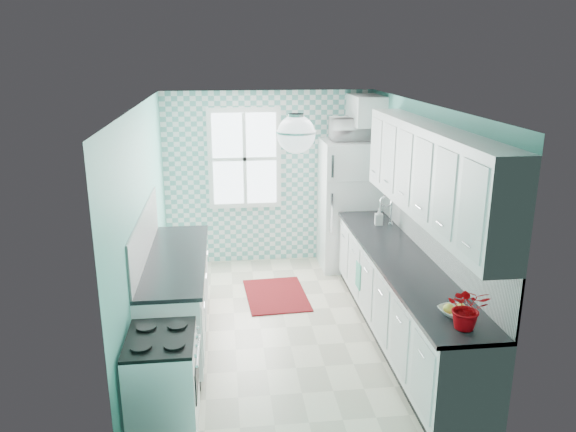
{
  "coord_description": "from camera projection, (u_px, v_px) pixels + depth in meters",
  "views": [
    {
      "loc": [
        -0.65,
        -5.74,
        3.04
      ],
      "look_at": [
        0.05,
        0.25,
        1.25
      ],
      "focal_mm": 35.0,
      "sensor_mm": 36.0,
      "label": 1
    }
  ],
  "objects": [
    {
      "name": "wall_front",
      "position": [
        321.0,
        315.0,
        3.94
      ],
      "size": [
        3.0,
        0.02,
        2.5
      ],
      "primitive_type": "cube",
      "color": "#62C1B1",
      "rests_on": "floor"
    },
    {
      "name": "fruit_bowl",
      "position": [
        454.0,
        312.0,
        4.62
      ],
      "size": [
        0.3,
        0.3,
        0.06
      ],
      "primitive_type": "imported",
      "rotation": [
        0.0,
        0.0,
        0.28
      ],
      "color": "white",
      "rests_on": "countertop_right"
    },
    {
      "name": "countertop_left",
      "position": [
        176.0,
        258.0,
        5.93
      ],
      "size": [
        0.63,
        2.15,
        0.04
      ],
      "primitive_type": "cube",
      "color": "black",
      "rests_on": "base_cabinets_left"
    },
    {
      "name": "microwave",
      "position": [
        351.0,
        129.0,
        7.69
      ],
      "size": [
        0.57,
        0.39,
        0.31
      ],
      "primitive_type": "imported",
      "rotation": [
        0.0,
        0.0,
        3.15
      ],
      "color": "white",
      "rests_on": "fridge"
    },
    {
      "name": "floor",
      "position": [
        286.0,
        328.0,
        6.4
      ],
      "size": [
        3.0,
        4.4,
        0.02
      ],
      "primitive_type": "cube",
      "color": "beige",
      "rests_on": "ground"
    },
    {
      "name": "sink",
      "position": [
        377.0,
        228.0,
        6.92
      ],
      "size": [
        0.49,
        0.41,
        0.53
      ],
      "rotation": [
        0.0,
        0.0,
        -0.01
      ],
      "color": "silver",
      "rests_on": "countertop_right"
    },
    {
      "name": "window",
      "position": [
        245.0,
        159.0,
        7.98
      ],
      "size": [
        1.04,
        0.05,
        1.44
      ],
      "color": "white",
      "rests_on": "wall_back"
    },
    {
      "name": "upper_cabinets_right",
      "position": [
        430.0,
        172.0,
        5.44
      ],
      "size": [
        0.33,
        3.2,
        0.9
      ],
      "primitive_type": "cube",
      "color": "white",
      "rests_on": "wall_right"
    },
    {
      "name": "stove",
      "position": [
        163.0,
        382.0,
        4.59
      ],
      "size": [
        0.55,
        0.69,
        0.82
      ],
      "rotation": [
        0.0,
        0.0,
        0.05
      ],
      "color": "silver",
      "rests_on": "floor"
    },
    {
      "name": "potted_plant",
      "position": [
        468.0,
        308.0,
        4.36
      ],
      "size": [
        0.39,
        0.36,
        0.36
      ],
      "primitive_type": "imported",
      "rotation": [
        0.0,
        0.0,
        -0.3
      ],
      "color": "red",
      "rests_on": "countertop_right"
    },
    {
      "name": "base_cabinets_left",
      "position": [
        177.0,
        299.0,
        6.07
      ],
      "size": [
        0.6,
        2.15,
        0.9
      ],
      "primitive_type": "cube",
      "color": "white",
      "rests_on": "floor"
    },
    {
      "name": "ceiling_light",
      "position": [
        296.0,
        134.0,
        4.98
      ],
      "size": [
        0.34,
        0.34,
        0.35
      ],
      "color": "silver",
      "rests_on": "ceiling"
    },
    {
      "name": "dish_towel",
      "position": [
        358.0,
        276.0,
        6.62
      ],
      "size": [
        0.07,
        0.2,
        0.31
      ],
      "primitive_type": "cube",
      "rotation": [
        0.0,
        0.0,
        -0.29
      ],
      "color": "#6ABDBF",
      "rests_on": "base_cabinets_right"
    },
    {
      "name": "upper_cabinet_fridge",
      "position": [
        366.0,
        110.0,
        7.64
      ],
      "size": [
        0.4,
        0.74,
        0.4
      ],
      "primitive_type": "cube",
      "color": "white",
      "rests_on": "wall_right"
    },
    {
      "name": "accent_wall",
      "position": [
        269.0,
        178.0,
        8.13
      ],
      "size": [
        3.0,
        0.01,
        2.5
      ],
      "primitive_type": "cube",
      "color": "#64ABA3",
      "rests_on": "wall_back"
    },
    {
      "name": "wall_left",
      "position": [
        143.0,
        228.0,
        5.88
      ],
      "size": [
        0.02,
        4.4,
        2.5
      ],
      "primitive_type": "cube",
      "color": "#62C1B1",
      "rests_on": "floor"
    },
    {
      "name": "wall_back",
      "position": [
        269.0,
        178.0,
        8.15
      ],
      "size": [
        3.0,
        0.02,
        2.5
      ],
      "primitive_type": "cube",
      "color": "#62C1B1",
      "rests_on": "floor"
    },
    {
      "name": "soap_bottle",
      "position": [
        379.0,
        217.0,
        6.97
      ],
      "size": [
        0.11,
        0.11,
        0.21
      ],
      "primitive_type": "imported",
      "rotation": [
        0.0,
        0.0,
        -0.15
      ],
      "color": "#AFC0C6",
      "rests_on": "countertop_right"
    },
    {
      "name": "ceiling",
      "position": [
        286.0,
        104.0,
        5.68
      ],
      "size": [
        3.0,
        4.4,
        0.02
      ],
      "primitive_type": "cube",
      "color": "white",
      "rests_on": "wall_back"
    },
    {
      "name": "backsplash_right",
      "position": [
        432.0,
        234.0,
        5.84
      ],
      "size": [
        0.02,
        3.6,
        0.51
      ],
      "primitive_type": "cube",
      "color": "white",
      "rests_on": "wall_right"
    },
    {
      "name": "rug",
      "position": [
        276.0,
        295.0,
        7.21
      ],
      "size": [
        0.81,
        1.12,
        0.02
      ],
      "primitive_type": "cube",
      "rotation": [
        0.0,
        0.0,
        0.06
      ],
      "color": "maroon",
      "rests_on": "floor"
    },
    {
      "name": "fridge",
      "position": [
        349.0,
        204.0,
        8.0
      ],
      "size": [
        0.8,
        0.79,
        1.84
      ],
      "rotation": [
        0.0,
        0.0,
        0.0
      ],
      "color": "white",
      "rests_on": "floor"
    },
    {
      "name": "countertop_right",
      "position": [
        402.0,
        260.0,
        5.89
      ],
      "size": [
        0.63,
        3.6,
        0.04
      ],
      "primitive_type": "cube",
      "color": "black",
      "rests_on": "base_cabinets_right"
    },
    {
      "name": "backsplash_left",
      "position": [
        145.0,
        235.0,
        5.82
      ],
      "size": [
        0.02,
        2.15,
        0.51
      ],
      "primitive_type": "cube",
      "color": "white",
      "rests_on": "wall_left"
    },
    {
      "name": "wall_right",
      "position": [
        421.0,
        218.0,
        6.21
      ],
      "size": [
        0.02,
        4.4,
        2.5
      ],
      "primitive_type": "cube",
      "color": "#62C1B1",
      "rests_on": "floor"
    },
    {
      "name": "base_cabinets_right",
      "position": [
        401.0,
        301.0,
        6.02
      ],
      "size": [
        0.6,
        3.6,
        0.9
      ],
      "primitive_type": "cube",
      "color": "white",
      "rests_on": "floor"
    }
  ]
}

